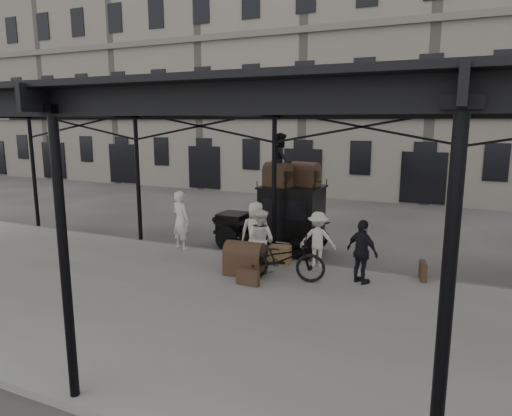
{
  "coord_description": "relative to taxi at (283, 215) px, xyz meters",
  "views": [
    {
      "loc": [
        5.06,
        -10.3,
        4.19
      ],
      "look_at": [
        -0.4,
        1.6,
        1.7
      ],
      "focal_mm": 32.0,
      "sensor_mm": 36.0,
      "label": 1
    }
  ],
  "objects": [
    {
      "name": "ground",
      "position": [
        0.17,
        -3.17,
        -1.2
      ],
      "size": [
        120.0,
        120.0,
        0.0
      ],
      "primitive_type": "plane",
      "color": "#383533",
      "rests_on": "ground"
    },
    {
      "name": "platform",
      "position": [
        0.17,
        -5.17,
        -1.13
      ],
      "size": [
        28.0,
        8.0,
        0.15
      ],
      "primitive_type": "cube",
      "color": "slate",
      "rests_on": "ground"
    },
    {
      "name": "canopy",
      "position": [
        0.17,
        -4.89,
        3.39
      ],
      "size": [
        22.5,
        9.0,
        4.74
      ],
      "color": "black",
      "rests_on": "ground"
    },
    {
      "name": "building_frontage",
      "position": [
        0.17,
        14.83,
        5.8
      ],
      "size": [
        64.0,
        8.0,
        14.0
      ],
      "primitive_type": "cube",
      "color": "slate",
      "rests_on": "ground"
    },
    {
      "name": "taxi",
      "position": [
        0.0,
        0.0,
        0.0
      ],
      "size": [
        3.65,
        1.55,
        2.18
      ],
      "color": "black",
      "rests_on": "ground"
    },
    {
      "name": "porter_left",
      "position": [
        -2.9,
        -1.53,
        -0.11
      ],
      "size": [
        0.78,
        0.62,
        1.88
      ],
      "primitive_type": "imported",
      "rotation": [
        0.0,
        0.0,
        2.87
      ],
      "color": "silver",
      "rests_on": "platform"
    },
    {
      "name": "porter_midleft",
      "position": [
        0.31,
        -2.43,
        -0.2
      ],
      "size": [
        0.97,
        0.85,
        1.71
      ],
      "primitive_type": "imported",
      "rotation": [
        0.0,
        0.0,
        2.87
      ],
      "color": "silver",
      "rests_on": "platform"
    },
    {
      "name": "porter_centre",
      "position": [
        -0.09,
        -1.88,
        -0.16
      ],
      "size": [
        1.0,
        0.78,
        1.79
      ],
      "primitive_type": "imported",
      "rotation": [
        0.0,
        0.0,
        3.41
      ],
      "color": "beige",
      "rests_on": "platform"
    },
    {
      "name": "porter_official",
      "position": [
        3.06,
        -2.33,
        -0.23
      ],
      "size": [
        1.03,
        0.83,
        1.64
      ],
      "primitive_type": "imported",
      "rotation": [
        0.0,
        0.0,
        2.62
      ],
      "color": "black",
      "rests_on": "platform"
    },
    {
      "name": "porter_right",
      "position": [
        1.63,
        -1.45,
        -0.27
      ],
      "size": [
        1.1,
        0.75,
        1.57
      ],
      "primitive_type": "imported",
      "rotation": [
        0.0,
        0.0,
        3.31
      ],
      "color": "silver",
      "rests_on": "platform"
    },
    {
      "name": "bicycle",
      "position": [
        1.15,
        -2.97,
        -0.47
      ],
      "size": [
        2.33,
        1.26,
        1.16
      ],
      "primitive_type": "imported",
      "rotation": [
        0.0,
        0.0,
        1.8
      ],
      "color": "black",
      "rests_on": "platform"
    },
    {
      "name": "porter_roof",
      "position": [
        -0.03,
        -0.1,
        1.81
      ],
      "size": [
        0.83,
        0.95,
        1.67
      ],
      "primitive_type": "imported",
      "rotation": [
        0.0,
        0.0,
        1.84
      ],
      "color": "black",
      "rests_on": "taxi"
    },
    {
      "name": "steamer_trunk_roof_near",
      "position": [
        -0.08,
        -0.25,
        1.29
      ],
      "size": [
        0.97,
        0.75,
        0.63
      ],
      "primitive_type": null,
      "rotation": [
        0.0,
        0.0,
        -0.28
      ],
      "color": "#463020",
      "rests_on": "taxi"
    },
    {
      "name": "steamer_trunk_roof_far",
      "position": [
        0.67,
        0.2,
        1.29
      ],
      "size": [
        0.95,
        0.68,
        0.64
      ],
      "primitive_type": null,
      "rotation": [
        0.0,
        0.0,
        -0.19
      ],
      "color": "#463020",
      "rests_on": "taxi"
    },
    {
      "name": "steamer_trunk_platform",
      "position": [
        0.08,
        -2.97,
        -0.68
      ],
      "size": [
        1.07,
        0.7,
        0.76
      ],
      "primitive_type": null,
      "rotation": [
        0.0,
        0.0,
        0.07
      ],
      "color": "#463020",
      "rests_on": "platform"
    },
    {
      "name": "wicker_hamper",
      "position": [
        0.57,
        -1.62,
        -0.8
      ],
      "size": [
        0.67,
        0.55,
        0.5
      ],
      "primitive_type": "cube",
      "rotation": [
        0.0,
        0.0,
        0.17
      ],
      "color": "olive",
      "rests_on": "platform"
    },
    {
      "name": "suitcase_upright",
      "position": [
        4.46,
        -1.37,
        -0.83
      ],
      "size": [
        0.26,
        0.62,
        0.45
      ],
      "primitive_type": "cube",
      "rotation": [
        0.0,
        0.0,
        0.19
      ],
      "color": "#463020",
      "rests_on": "platform"
    },
    {
      "name": "suitcase_flat",
      "position": [
        0.52,
        -3.68,
        -0.85
      ],
      "size": [
        0.61,
        0.18,
        0.4
      ],
      "primitive_type": "cube",
      "rotation": [
        0.0,
        0.0,
        -0.05
      ],
      "color": "#463020",
      "rests_on": "platform"
    }
  ]
}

